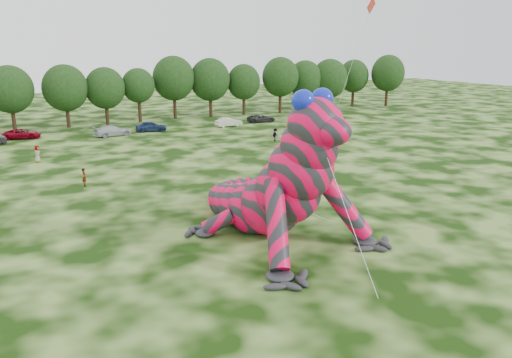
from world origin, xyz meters
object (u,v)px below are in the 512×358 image
object	(u,v)px
spectator_3	(300,132)
car_2	(22,134)
tree_14	(305,85)
tree_15	(329,84)
tree_16	(353,83)
tree_13	(280,85)
inflatable_gecko	(257,160)
flying_kite	(366,20)
tree_7	(66,96)
car_5	(229,122)
tree_17	(387,81)
spectator_2	(275,135)
car_7	(315,115)
tree_8	(106,96)
car_3	(113,131)
spectator_0	(84,177)
tree_6	(11,99)
tree_9	(139,95)
car_6	(261,118)
spectator_4	(37,154)
tree_11	(210,88)
tree_12	(244,90)
car_4	(151,126)
tree_10	(174,88)

from	to	relation	value
spectator_3	car_2	bearing A→B (deg)	30.67
car_2	tree_14	bearing A→B (deg)	-68.65
tree_15	tree_16	distance (m)	7.16
tree_13	inflatable_gecko	bearing A→B (deg)	-120.77
flying_kite	tree_14	xyz separation A→B (m)	(25.25, 49.08, -9.49)
tree_7	car_5	bearing A→B (deg)	-24.38
tree_17	spectator_2	world-z (taller)	tree_17
car_7	tree_14	bearing A→B (deg)	-30.20
tree_8	car_3	xyz separation A→B (m)	(-1.33, -10.73, -3.74)
spectator_0	tree_15	bearing A→B (deg)	-55.75
tree_17	car_3	size ratio (longest dim) A/B	2.05
tree_6	tree_13	bearing A→B (deg)	0.57
flying_kite	spectator_3	bearing A→B (deg)	70.10
tree_6	tree_16	xyz separation A→B (m)	(63.01, 2.69, -0.06)
inflatable_gecko	tree_9	world-z (taller)	inflatable_gecko
car_6	tree_15	bearing A→B (deg)	-58.20
tree_16	car_2	bearing A→B (deg)	-171.18
car_7	tree_13	bearing A→B (deg)	-0.05
spectator_3	tree_17	bearing A→B (deg)	-89.57
tree_7	spectator_4	distance (m)	24.13
tree_11	car_3	xyz separation A→B (m)	(-19.34, -11.94, -4.30)
inflatable_gecko	spectator_2	bearing A→B (deg)	44.52
tree_11	spectator_4	xyz separation A→B (m)	(-29.73, -24.48, -4.12)
tree_8	flying_kite	bearing A→B (deg)	-75.29
tree_9	tree_11	size ratio (longest dim) A/B	0.86
car_3	car_5	bearing A→B (deg)	-98.16
inflatable_gecko	car_6	xyz separation A→B (m)	(22.74, 43.58, -4.34)
tree_7	tree_9	distance (m)	11.17
tree_9	tree_12	distance (m)	18.95
spectator_4	tree_12	bearing A→B (deg)	-24.94
tree_9	tree_12	bearing A→B (deg)	1.19
tree_12	spectator_4	bearing A→B (deg)	-146.25
tree_11	tree_16	bearing A→B (deg)	2.13
tree_13	tree_15	size ratio (longest dim) A/B	1.05
tree_13	car_7	world-z (taller)	tree_13
tree_8	car_5	size ratio (longest dim) A/B	2.14
car_4	car_7	bearing A→B (deg)	-81.45
inflatable_gecko	spectator_2	world-z (taller)	inflatable_gecko
tree_8	tree_13	size ratio (longest dim) A/B	0.88
inflatable_gecko	tree_14	xyz separation A→B (m)	(37.51, 53.97, -0.28)
car_2	car_3	size ratio (longest dim) A/B	0.95
tree_17	tree_14	bearing A→B (deg)	173.64
tree_13	tree_12	bearing A→B (deg)	175.08
car_2	spectator_2	world-z (taller)	spectator_2
spectator_3	car_7	bearing A→B (deg)	-73.31
tree_10	tree_13	size ratio (longest dim) A/B	1.04
tree_9	car_4	distance (m)	10.47
car_4	car_5	size ratio (longest dim) A/B	1.06
tree_13	car_2	world-z (taller)	tree_13
tree_13	car_4	world-z (taller)	tree_13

